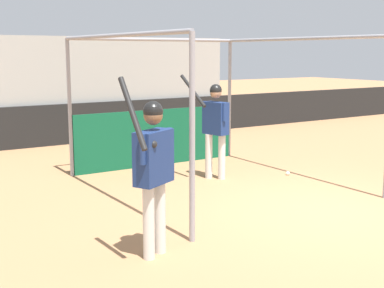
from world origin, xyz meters
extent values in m
plane|color=#A8754C|center=(0.00, 0.00, 0.00)|extent=(60.00, 60.00, 0.00)
cube|color=black|center=(0.00, 7.55, 0.50)|extent=(24.00, 0.12, 1.01)
cube|color=#9E9E99|center=(0.00, 9.21, 1.33)|extent=(7.05, 3.20, 2.66)
cube|color=#195B33|center=(-2.20, 8.01, 1.06)|extent=(0.45, 0.40, 0.10)
cube|color=#195B33|center=(-2.20, 8.19, 1.29)|extent=(0.45, 0.06, 0.40)
cube|color=#195B33|center=(-1.65, 8.01, 1.06)|extent=(0.45, 0.40, 0.10)
cube|color=#195B33|center=(-1.65, 8.19, 1.29)|extent=(0.45, 0.06, 0.40)
cube|color=#195B33|center=(-1.10, 8.01, 1.06)|extent=(0.45, 0.40, 0.10)
cube|color=#195B33|center=(-1.10, 8.19, 1.29)|extent=(0.45, 0.06, 0.40)
cube|color=#195B33|center=(-0.55, 8.01, 1.06)|extent=(0.45, 0.40, 0.10)
cube|color=#195B33|center=(-0.55, 8.19, 1.29)|extent=(0.45, 0.06, 0.40)
cube|color=#195B33|center=(0.00, 8.01, 1.06)|extent=(0.45, 0.40, 0.10)
cube|color=#195B33|center=(0.00, 8.19, 1.29)|extent=(0.45, 0.06, 0.40)
cube|color=#195B33|center=(0.55, 8.01, 1.06)|extent=(0.45, 0.40, 0.10)
cube|color=#195B33|center=(0.55, 8.19, 1.29)|extent=(0.45, 0.06, 0.40)
cube|color=#195B33|center=(1.10, 8.01, 1.06)|extent=(0.45, 0.40, 0.10)
cube|color=#195B33|center=(1.10, 8.19, 1.29)|extent=(0.45, 0.06, 0.40)
cube|color=#195B33|center=(1.65, 8.01, 1.06)|extent=(0.45, 0.40, 0.10)
cube|color=#195B33|center=(1.65, 8.19, 1.29)|extent=(0.45, 0.06, 0.40)
cube|color=#195B33|center=(2.20, 8.01, 1.06)|extent=(0.45, 0.40, 0.10)
cube|color=#195B33|center=(2.20, 8.19, 1.29)|extent=(0.45, 0.06, 0.40)
cube|color=#195B33|center=(2.75, 8.01, 1.06)|extent=(0.45, 0.40, 0.10)
cube|color=#195B33|center=(2.75, 8.19, 1.29)|extent=(0.45, 0.06, 0.40)
cube|color=#195B33|center=(-2.20, 8.81, 1.46)|extent=(0.45, 0.40, 0.10)
cube|color=#195B33|center=(-2.20, 8.99, 1.69)|extent=(0.45, 0.06, 0.40)
cube|color=#195B33|center=(-1.65, 8.81, 1.46)|extent=(0.45, 0.40, 0.10)
cube|color=#195B33|center=(-1.65, 8.99, 1.69)|extent=(0.45, 0.06, 0.40)
cube|color=#195B33|center=(-1.10, 8.81, 1.46)|extent=(0.45, 0.40, 0.10)
cube|color=#195B33|center=(-1.10, 8.99, 1.69)|extent=(0.45, 0.06, 0.40)
cube|color=#195B33|center=(-0.55, 8.81, 1.46)|extent=(0.45, 0.40, 0.10)
cube|color=#195B33|center=(-0.55, 8.99, 1.69)|extent=(0.45, 0.06, 0.40)
cube|color=#195B33|center=(0.00, 8.81, 1.46)|extent=(0.45, 0.40, 0.10)
cube|color=#195B33|center=(0.00, 8.99, 1.69)|extent=(0.45, 0.06, 0.40)
cube|color=#195B33|center=(0.55, 8.81, 1.46)|extent=(0.45, 0.40, 0.10)
cube|color=#195B33|center=(0.55, 8.99, 1.69)|extent=(0.45, 0.06, 0.40)
cube|color=#195B33|center=(1.10, 8.81, 1.46)|extent=(0.45, 0.40, 0.10)
cube|color=#195B33|center=(1.10, 8.99, 1.69)|extent=(0.45, 0.06, 0.40)
cube|color=#195B33|center=(1.65, 8.81, 1.46)|extent=(0.45, 0.40, 0.10)
cube|color=#195B33|center=(1.65, 8.99, 1.69)|extent=(0.45, 0.06, 0.40)
cube|color=#195B33|center=(2.20, 8.81, 1.46)|extent=(0.45, 0.40, 0.10)
cube|color=#195B33|center=(2.20, 8.99, 1.69)|extent=(0.45, 0.06, 0.40)
cube|color=#195B33|center=(2.75, 8.81, 1.46)|extent=(0.45, 0.40, 0.10)
cube|color=#195B33|center=(2.75, 8.99, 1.69)|extent=(0.45, 0.06, 0.40)
cube|color=#195B33|center=(-2.20, 9.61, 1.86)|extent=(0.45, 0.40, 0.10)
cube|color=#195B33|center=(-1.65, 9.61, 1.86)|extent=(0.45, 0.40, 0.10)
cube|color=#195B33|center=(-1.65, 9.79, 2.09)|extent=(0.45, 0.06, 0.40)
cube|color=#195B33|center=(-1.10, 9.61, 1.86)|extent=(0.45, 0.40, 0.10)
cube|color=#195B33|center=(-1.10, 9.79, 2.09)|extent=(0.45, 0.06, 0.40)
cube|color=#195B33|center=(-0.55, 9.61, 1.86)|extent=(0.45, 0.40, 0.10)
cube|color=#195B33|center=(-0.55, 9.79, 2.09)|extent=(0.45, 0.06, 0.40)
cube|color=#195B33|center=(0.00, 9.61, 1.86)|extent=(0.45, 0.40, 0.10)
cube|color=#195B33|center=(0.00, 9.79, 2.09)|extent=(0.45, 0.06, 0.40)
cube|color=#195B33|center=(0.55, 9.61, 1.86)|extent=(0.45, 0.40, 0.10)
cube|color=#195B33|center=(0.55, 9.79, 2.09)|extent=(0.45, 0.06, 0.40)
cube|color=#195B33|center=(1.10, 9.61, 1.86)|extent=(0.45, 0.40, 0.10)
cube|color=#195B33|center=(1.10, 9.79, 2.09)|extent=(0.45, 0.06, 0.40)
cube|color=#195B33|center=(1.65, 9.61, 1.86)|extent=(0.45, 0.40, 0.10)
cube|color=#195B33|center=(1.65, 9.79, 2.09)|extent=(0.45, 0.06, 0.40)
cube|color=#195B33|center=(2.20, 9.61, 1.86)|extent=(0.45, 0.40, 0.10)
cube|color=#195B33|center=(2.20, 9.79, 2.09)|extent=(0.45, 0.06, 0.40)
cube|color=#195B33|center=(2.75, 9.61, 1.86)|extent=(0.45, 0.40, 0.10)
cube|color=#195B33|center=(2.75, 9.79, 2.09)|extent=(0.45, 0.06, 0.40)
cube|color=#195B33|center=(-1.65, 10.41, 2.26)|extent=(0.45, 0.40, 0.10)
cube|color=#195B33|center=(-1.65, 10.59, 2.49)|extent=(0.45, 0.06, 0.40)
cube|color=#195B33|center=(-1.10, 10.41, 2.26)|extent=(0.45, 0.40, 0.10)
cube|color=#195B33|center=(-1.10, 10.59, 2.49)|extent=(0.45, 0.06, 0.40)
cube|color=#195B33|center=(-0.55, 10.41, 2.26)|extent=(0.45, 0.40, 0.10)
cube|color=#195B33|center=(-0.55, 10.59, 2.49)|extent=(0.45, 0.06, 0.40)
cube|color=#195B33|center=(0.00, 10.41, 2.26)|extent=(0.45, 0.40, 0.10)
cube|color=#195B33|center=(0.00, 10.59, 2.49)|extent=(0.45, 0.06, 0.40)
cube|color=#195B33|center=(0.55, 10.41, 2.26)|extent=(0.45, 0.40, 0.10)
cube|color=#195B33|center=(0.55, 10.59, 2.49)|extent=(0.45, 0.06, 0.40)
cube|color=#195B33|center=(1.10, 10.41, 2.26)|extent=(0.45, 0.40, 0.10)
cube|color=#195B33|center=(1.10, 10.59, 2.49)|extent=(0.45, 0.06, 0.40)
cube|color=#195B33|center=(1.65, 10.41, 2.26)|extent=(0.45, 0.40, 0.10)
cube|color=#195B33|center=(1.65, 10.59, 2.49)|extent=(0.45, 0.06, 0.40)
cube|color=#195B33|center=(2.20, 10.41, 2.26)|extent=(0.45, 0.40, 0.10)
cube|color=#195B33|center=(2.20, 10.59, 2.49)|extent=(0.45, 0.06, 0.40)
cube|color=#195B33|center=(2.75, 10.41, 2.26)|extent=(0.45, 0.40, 0.10)
cube|color=#195B33|center=(2.75, 10.59, 2.49)|extent=(0.45, 0.06, 0.40)
cylinder|color=gray|center=(-2.31, 0.02, 1.25)|extent=(0.07, 0.07, 2.51)
cylinder|color=gray|center=(-2.31, 4.14, 1.25)|extent=(0.07, 0.07, 2.51)
cylinder|color=gray|center=(1.30, 4.14, 1.25)|extent=(0.07, 0.07, 2.51)
cylinder|color=gray|center=(-2.31, 2.08, 2.51)|extent=(0.06, 4.12, 0.06)
cylinder|color=gray|center=(1.30, 2.08, 2.51)|extent=(0.06, 4.12, 0.06)
cylinder|color=gray|center=(-0.50, 4.14, 2.51)|extent=(3.62, 0.06, 0.06)
cube|color=#0F5133|center=(-0.50, 4.12, 0.57)|extent=(3.55, 0.03, 1.13)
cylinder|color=silver|center=(-0.12, 2.45, 0.41)|extent=(0.15, 0.15, 0.82)
cylinder|color=silver|center=(-0.28, 2.63, 0.41)|extent=(0.15, 0.15, 0.82)
cube|color=navy|center=(-0.20, 2.54, 1.11)|extent=(0.31, 0.50, 0.58)
sphere|color=#A37556|center=(-0.20, 2.54, 1.56)|extent=(0.20, 0.20, 0.20)
sphere|color=black|center=(-0.20, 2.54, 1.60)|extent=(0.21, 0.21, 0.21)
cylinder|color=navy|center=(-0.19, 2.29, 1.24)|extent=(0.08, 0.08, 0.32)
cylinder|color=navy|center=(-0.29, 2.77, 1.24)|extent=(0.08, 0.08, 0.32)
cylinder|color=black|center=(-0.55, 2.74, 1.60)|extent=(0.08, 0.75, 0.55)
sphere|color=black|center=(-0.19, 2.75, 1.35)|extent=(0.08, 0.08, 0.08)
cylinder|color=silver|center=(-2.82, -0.09, 0.42)|extent=(0.18, 0.18, 0.84)
cylinder|color=silver|center=(-3.02, -0.19, 0.42)|extent=(0.18, 0.18, 0.84)
cube|color=navy|center=(-2.92, -0.14, 1.13)|extent=(0.54, 0.42, 0.59)
sphere|color=brown|center=(-2.92, -0.14, 1.60)|extent=(0.21, 0.21, 0.21)
sphere|color=black|center=(-2.92, -0.14, 1.64)|extent=(0.22, 0.22, 0.22)
cylinder|color=navy|center=(-2.67, -0.06, 1.27)|extent=(0.09, 0.09, 0.33)
cylinder|color=navy|center=(-3.13, -0.30, 1.27)|extent=(0.09, 0.09, 0.33)
cylinder|color=black|center=(-3.25, -0.31, 1.66)|extent=(0.08, 0.54, 0.73)
sphere|color=black|center=(-3.01, -0.30, 1.31)|extent=(0.08, 0.08, 0.08)
sphere|color=white|center=(1.10, 2.02, 0.04)|extent=(0.07, 0.07, 0.07)
camera|label=1|loc=(-5.67, -5.20, 2.28)|focal=50.00mm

